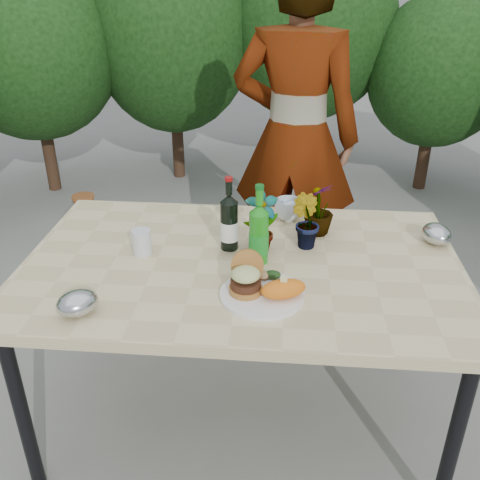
# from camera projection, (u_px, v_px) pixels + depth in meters

# --- Properties ---
(ground) EXTENTS (80.00, 80.00, 0.00)m
(ground) POSITION_uv_depth(u_px,v_px,m) (242.00, 412.00, 2.31)
(ground) COLOR slate
(ground) RESTS_ON ground
(patio_table) EXTENTS (1.60, 1.00, 0.75)m
(patio_table) POSITION_uv_depth(u_px,v_px,m) (242.00, 275.00, 1.99)
(patio_table) COLOR beige
(patio_table) RESTS_ON ground
(shrub_hedge) EXTENTS (7.00, 5.17, 2.05)m
(shrub_hedge) POSITION_uv_depth(u_px,v_px,m) (271.00, 71.00, 3.16)
(shrub_hedge) COLOR #382316
(shrub_hedge) RESTS_ON ground
(dinner_plate) EXTENTS (0.28, 0.28, 0.01)m
(dinner_plate) POSITION_uv_depth(u_px,v_px,m) (262.00, 295.00, 1.75)
(dinner_plate) COLOR white
(dinner_plate) RESTS_ON patio_table
(burger_stack) EXTENTS (0.11, 0.16, 0.11)m
(burger_stack) POSITION_uv_depth(u_px,v_px,m) (246.00, 277.00, 1.75)
(burger_stack) COLOR #B7722D
(burger_stack) RESTS_ON dinner_plate
(sweet_potato) EXTENTS (0.17, 0.12, 0.06)m
(sweet_potato) POSITION_uv_depth(u_px,v_px,m) (283.00, 289.00, 1.71)
(sweet_potato) COLOR orange
(sweet_potato) RESTS_ON dinner_plate
(grilled_veg) EXTENTS (0.08, 0.05, 0.03)m
(grilled_veg) POSITION_uv_depth(u_px,v_px,m) (269.00, 275.00, 1.82)
(grilled_veg) COLOR olive
(grilled_veg) RESTS_ON dinner_plate
(wine_bottle) EXTENTS (0.07, 0.07, 0.29)m
(wine_bottle) POSITION_uv_depth(u_px,v_px,m) (229.00, 223.00, 2.00)
(wine_bottle) COLOR black
(wine_bottle) RESTS_ON patio_table
(sparkling_water) EXTENTS (0.07, 0.07, 0.30)m
(sparkling_water) POSITION_uv_depth(u_px,v_px,m) (259.00, 235.00, 1.91)
(sparkling_water) COLOR #1B8718
(sparkling_water) RESTS_ON patio_table
(plastic_cup) EXTENTS (0.07, 0.07, 0.09)m
(plastic_cup) POSITION_uv_depth(u_px,v_px,m) (142.00, 242.00, 1.99)
(plastic_cup) COLOR silver
(plastic_cup) RESTS_ON patio_table
(seedling_left) EXTENTS (0.15, 0.14, 0.24)m
(seedling_left) POSITION_uv_depth(u_px,v_px,m) (262.00, 221.00, 1.98)
(seedling_left) COLOR #2B591E
(seedling_left) RESTS_ON patio_table
(seedling_mid) EXTENTS (0.15, 0.14, 0.21)m
(seedling_mid) POSITION_uv_depth(u_px,v_px,m) (305.00, 222.00, 2.02)
(seedling_mid) COLOR #24561D
(seedling_mid) RESTS_ON patio_table
(seedling_right) EXTENTS (0.17, 0.17, 0.21)m
(seedling_right) POSITION_uv_depth(u_px,v_px,m) (319.00, 209.00, 2.12)
(seedling_right) COLOR #286121
(seedling_right) RESTS_ON patio_table
(blue_bowl) EXTENTS (0.13, 0.13, 0.09)m
(blue_bowl) POSITION_uv_depth(u_px,v_px,m) (288.00, 210.00, 2.26)
(blue_bowl) COLOR silver
(blue_bowl) RESTS_ON patio_table
(foil_packet_left) EXTENTS (0.17, 0.17, 0.08)m
(foil_packet_left) POSITION_uv_depth(u_px,v_px,m) (77.00, 303.00, 1.65)
(foil_packet_left) COLOR #B0B2B7
(foil_packet_left) RESTS_ON patio_table
(foil_packet_right) EXTENTS (0.13, 0.15, 0.08)m
(foil_packet_right) POSITION_uv_depth(u_px,v_px,m) (436.00, 234.00, 2.07)
(foil_packet_right) COLOR #B5B7BC
(foil_packet_right) RESTS_ON patio_table
(person) EXTENTS (0.73, 0.54, 1.82)m
(person) POSITION_uv_depth(u_px,v_px,m) (295.00, 138.00, 2.76)
(person) COLOR #9D6E4E
(person) RESTS_ON ground
(terracotta_pot) EXTENTS (0.17, 0.17, 0.14)m
(terracotta_pot) POSITION_uv_depth(u_px,v_px,m) (84.00, 204.00, 4.10)
(terracotta_pot) COLOR #A15729
(terracotta_pot) RESTS_ON ground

